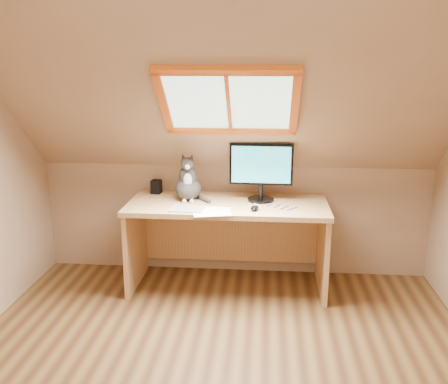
# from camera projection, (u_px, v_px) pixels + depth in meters

# --- Properties ---
(ground) EXTENTS (3.50, 3.50, 0.00)m
(ground) POSITION_uv_depth(u_px,v_px,m) (215.00, 384.00, 3.04)
(ground) COLOR brown
(ground) RESTS_ON ground
(room_shell) EXTENTS (3.52, 3.52, 2.41)m
(room_shell) POSITION_uv_depth(u_px,v_px,m) (212.00, 156.00, 2.59)
(room_shell) COLOR tan
(room_shell) RESTS_ON ground
(desk) EXTENTS (1.67, 0.73, 0.76)m
(desk) POSITION_uv_depth(u_px,v_px,m) (228.00, 226.00, 4.31)
(desk) COLOR tan
(desk) RESTS_ON ground
(monitor) EXTENTS (0.53, 0.22, 0.49)m
(monitor) POSITION_uv_depth(u_px,v_px,m) (261.00, 168.00, 4.16)
(monitor) COLOR black
(monitor) RESTS_ON desk
(cat) EXTENTS (0.26, 0.30, 0.41)m
(cat) POSITION_uv_depth(u_px,v_px,m) (188.00, 183.00, 4.23)
(cat) COLOR #3D3936
(cat) RESTS_ON desk
(desk_speaker) EXTENTS (0.09, 0.09, 0.12)m
(desk_speaker) POSITION_uv_depth(u_px,v_px,m) (156.00, 187.00, 4.46)
(desk_speaker) COLOR black
(desk_speaker) RESTS_ON desk
(graphics_tablet) EXTENTS (0.27, 0.20, 0.01)m
(graphics_tablet) POSITION_uv_depth(u_px,v_px,m) (187.00, 209.00, 3.98)
(graphics_tablet) COLOR #B2B2B7
(graphics_tablet) RESTS_ON desk
(mouse) EXTENTS (0.07, 0.12, 0.03)m
(mouse) POSITION_uv_depth(u_px,v_px,m) (255.00, 208.00, 3.96)
(mouse) COLOR black
(mouse) RESTS_ON desk
(papers) EXTENTS (0.33, 0.27, 0.00)m
(papers) POSITION_uv_depth(u_px,v_px,m) (212.00, 211.00, 3.94)
(papers) COLOR white
(papers) RESTS_ON desk
(cables) EXTENTS (0.51, 0.26, 0.01)m
(cables) POSITION_uv_depth(u_px,v_px,m) (269.00, 207.00, 4.03)
(cables) COLOR silver
(cables) RESTS_ON desk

